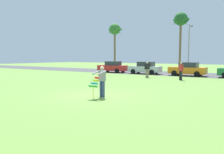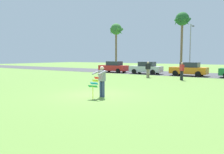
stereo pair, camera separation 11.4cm
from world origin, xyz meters
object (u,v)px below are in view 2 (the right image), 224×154
Objects in this scene: parked_car_red at (114,67)px; parked_car_orange at (189,69)px; palm_tree_right_near at (182,22)px; person_walker_near at (182,70)px; person_walker_far at (148,69)px; streetlight_pole at (190,45)px; kite_held at (94,84)px; parked_car_silver at (146,68)px; palm_tree_left_near at (116,31)px; person_kite_flyer at (102,80)px.

parked_car_red is 10.63m from parked_car_orange.
palm_tree_right_near reaches higher than parked_car_red.
person_walker_near is at bearing -24.91° from parked_car_red.
palm_tree_right_near is 15.18m from person_walker_far.
parked_car_red is 0.46× the size of palm_tree_right_near.
person_walker_near is at bearing -78.47° from streetlight_pole.
kite_held is 0.17× the size of streetlight_pole.
parked_car_silver is at bearing 0.01° from parked_car_red.
palm_tree_left_near is at bearing -180.00° from palm_tree_right_near.
palm_tree_right_near is at bearing 0.00° from palm_tree_left_near.
palm_tree_left_near is (-15.82, 25.91, 6.12)m from person_kite_flyer.
person_walker_far is (0.52, -13.55, -6.83)m from palm_tree_right_near.
parked_car_orange is 0.50× the size of palm_tree_left_near.
palm_tree_left_near is (-16.04, 9.01, 6.29)m from parked_car_orange.
palm_tree_left_near is at bearing 172.66° from streetlight_pole.
person_walker_near is at bearing -10.89° from person_walker_far.
parked_car_red is at bearing 148.82° from person_walker_far.
parked_car_silver is (-5.28, 16.91, -0.18)m from person_kite_flyer.
parked_car_red is at bearing -59.04° from palm_tree_left_near.
streetlight_pole is (14.25, -1.84, -3.07)m from palm_tree_left_near.
person_kite_flyer is at bearing -58.60° from palm_tree_left_near.
parked_car_silver is 8.70m from streetlight_pole.
parked_car_red is 11.84m from streetlight_pole.
parked_car_silver reaches higher than kite_held.
person_walker_near is (2.54, -12.46, -3.06)m from streetlight_pole.
parked_car_red and parked_car_silver have the same top height.
kite_held is at bearing -94.08° from person_kite_flyer.
person_walker_far is at bearing 102.43° from kite_held.
parked_car_red is at bearing -127.79° from palm_tree_right_near.
person_kite_flyer is 19.86m from parked_car_red.
person_walker_near is (1.02, 12.25, 0.15)m from kite_held.
palm_tree_right_near reaches higher than parked_car_silver.
person_walker_near is 3.96m from person_walker_far.
person_walker_near is at bearing -72.86° from palm_tree_right_near.
palm_tree_right_near is 4.58m from streetlight_pole.
person_walker_far is at bearing 103.25° from person_kite_flyer.
person_kite_flyer is 1.00× the size of person_walker_far.
person_kite_flyer reaches higher than parked_car_silver.
kite_held is 0.27× the size of parked_car_silver.
palm_tree_left_near is at bearing 121.40° from person_kite_flyer.
parked_car_silver is at bearing 139.80° from person_walker_near.
parked_car_red is at bearing 121.64° from person_kite_flyer.
palm_tree_left_near is 4.90× the size of person_walker_far.
person_kite_flyer is 30.97m from palm_tree_left_near.
streetlight_pole is at bearing 39.01° from parked_car_red.
streetlight_pole is at bearing -7.34° from palm_tree_left_near.
parked_car_red is 2.44× the size of person_walker_near.
streetlight_pole is (-1.52, 24.71, 3.21)m from kite_held.
kite_held is at bearing -90.86° from parked_car_orange.
parked_car_orange is at bearing 98.16° from person_walker_near.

